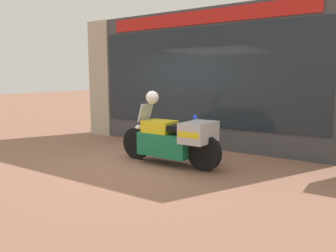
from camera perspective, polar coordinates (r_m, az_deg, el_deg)
name	(u,v)px	position (r m, az deg, el deg)	size (l,w,h in m)	color
ground_plane	(145,161)	(6.98, -4.10, -6.03)	(60.00, 60.00, 0.00)	#8E604C
shop_building	(179,79)	(8.62, 1.94, 8.16)	(6.92, 0.55, 3.38)	#424247
window_display	(202,129)	(8.40, 6.03, -0.50)	(5.70, 0.30, 1.81)	slate
paramedic_motorcycle	(174,139)	(6.49, 1.08, -2.26)	(2.32, 0.78, 1.21)	black
white_helmet	(152,97)	(6.71, -2.75, 5.00)	(0.27, 0.27, 0.27)	white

